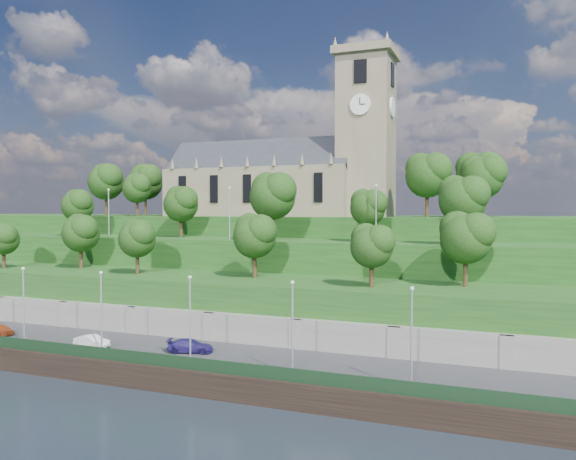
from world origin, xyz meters
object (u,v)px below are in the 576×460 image
at_px(car_left, 2,330).
at_px(car_right, 190,346).
at_px(car_middle, 92,341).
at_px(church, 289,171).

distance_m(car_left, car_right, 23.95).
xyz_separation_m(car_left, car_middle, (13.46, -0.94, 0.05)).
xyz_separation_m(church, car_middle, (-5.41, -41.82, -19.88)).
relative_size(car_left, car_right, 0.77).
height_order(car_left, car_right, car_right).
xyz_separation_m(church, car_left, (-18.87, -40.88, -19.93)).
relative_size(car_middle, car_right, 0.86).
distance_m(car_left, car_middle, 13.49).
distance_m(church, car_right, 44.88).
bearing_deg(car_left, church, -9.64).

